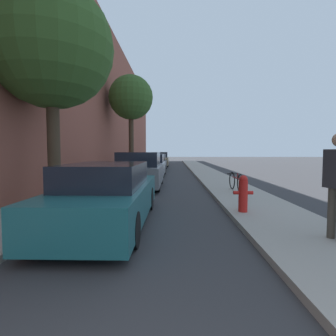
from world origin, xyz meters
TOP-DOWN VIEW (x-y plane):
  - ground_plane at (0.00, 16.00)m, footprint 120.00×120.00m
  - sidewalk_left at (-2.90, 16.00)m, footprint 2.00×52.00m
  - sidewalk_right at (2.90, 16.00)m, footprint 2.00×52.00m
  - building_facade_left at (-4.25, 16.00)m, footprint 0.70×52.00m
  - parked_car_teal at (-0.87, 5.80)m, footprint 1.69×4.63m
  - parked_car_grey at (-0.94, 11.62)m, footprint 1.90×4.21m
  - parked_car_silver at (-0.87, 17.02)m, footprint 1.68×4.34m
  - parked_car_black at (-1.00, 22.68)m, footprint 1.80×4.17m
  - parked_car_champagne at (-0.89, 27.58)m, footprint 1.75×4.12m
  - street_tree_near at (-2.88, 7.63)m, footprint 3.45×3.45m
  - street_tree_far at (-2.30, 17.77)m, footprint 2.92×2.92m
  - fire_hydrant at (2.24, 6.57)m, footprint 0.47×0.22m
  - bicycle at (2.85, 9.92)m, footprint 0.44×1.65m

SIDE VIEW (x-z plane):
  - ground_plane at x=0.00m, z-range 0.00..0.00m
  - sidewalk_left at x=-2.90m, z-range 0.00..0.12m
  - sidewalk_right at x=2.90m, z-range 0.00..0.12m
  - bicycle at x=2.85m, z-range 0.13..0.81m
  - fire_hydrant at x=2.24m, z-range 0.13..1.02m
  - parked_car_teal at x=-0.87m, z-range -0.03..1.31m
  - parked_car_black at x=-1.00m, z-range -0.04..1.32m
  - parked_car_silver at x=-0.87m, z-range -0.04..1.38m
  - parked_car_champagne at x=-0.89m, z-range -0.04..1.47m
  - parked_car_grey at x=-0.94m, z-range -0.05..1.51m
  - street_tree_near at x=-2.88m, z-range 1.43..7.56m
  - street_tree_far at x=-2.30m, z-range 1.86..8.36m
  - building_facade_left at x=-4.25m, z-range 0.00..10.28m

